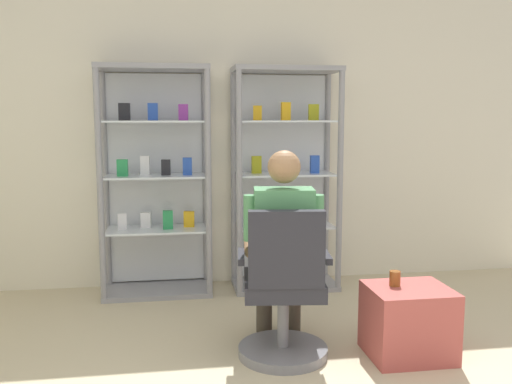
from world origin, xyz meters
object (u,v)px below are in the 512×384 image
(seated_shopkeeper, at_px, (282,241))
(tea_glass, at_px, (395,278))
(display_cabinet_left, at_px, (156,180))
(office_chair, at_px, (284,298))
(storage_crate, at_px, (408,322))
(display_cabinet_right, at_px, (284,178))

(seated_shopkeeper, height_order, tea_glass, seated_shopkeeper)
(display_cabinet_left, relative_size, tea_glass, 20.11)
(display_cabinet_left, bearing_deg, seated_shopkeeper, -59.06)
(office_chair, relative_size, storage_crate, 1.92)
(office_chair, height_order, storage_crate, office_chair)
(storage_crate, distance_m, tea_glass, 0.28)
(storage_crate, bearing_deg, tea_glass, 147.06)
(display_cabinet_left, distance_m, seated_shopkeeper, 1.60)
(seated_shopkeeper, distance_m, tea_glass, 0.74)
(display_cabinet_left, height_order, display_cabinet_right, same)
(office_chair, distance_m, seated_shopkeeper, 0.36)
(display_cabinet_right, xyz_separation_m, office_chair, (-0.31, -1.52, -0.57))
(office_chair, relative_size, seated_shopkeeper, 0.74)
(seated_shopkeeper, relative_size, storage_crate, 2.59)
(tea_glass, bearing_deg, display_cabinet_right, 104.36)
(office_chair, bearing_deg, storage_crate, -4.87)
(display_cabinet_left, xyz_separation_m, office_chair, (0.79, -1.52, -0.57))
(display_cabinet_left, height_order, seated_shopkeeper, display_cabinet_left)
(office_chair, xyz_separation_m, seated_shopkeeper, (0.02, 0.16, 0.32))
(display_cabinet_right, bearing_deg, display_cabinet_left, -179.99)
(display_cabinet_right, distance_m, seated_shopkeeper, 1.41)
(display_cabinet_left, bearing_deg, tea_glass, -45.76)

